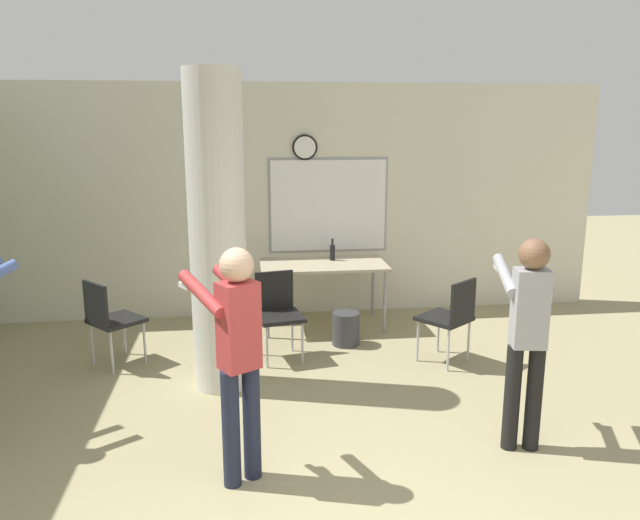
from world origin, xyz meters
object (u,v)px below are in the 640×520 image
Objects in this scene: person_playing_front at (237,347)px; chair_table_front at (278,309)px; bottle_on_table at (332,252)px; chair_mid_room at (451,314)px; person_playing_side at (527,327)px; folding_table at (323,268)px; chair_near_pillar at (110,316)px.

chair_table_front is at bearing 80.07° from person_playing_front.
bottle_on_table is 1.75m from chair_mid_room.
person_playing_front is (-2.05, -0.18, 0.01)m from person_playing_side.
chair_table_front is (-0.58, -0.89, -0.20)m from folding_table.
folding_table is 0.91× the size of person_playing_side.
folding_table is 1.65× the size of chair_mid_room.
chair_table_front is 1.64m from chair_near_pillar.
person_playing_side is 2.06m from person_playing_front.
chair_near_pillar is at bearing 120.18° from person_playing_front.
chair_near_pillar is (-1.64, -0.04, 0.00)m from chair_table_front.
bottle_on_table is 0.29× the size of chair_near_pillar.
chair_mid_room is at bearing 41.31° from person_playing_front.
chair_mid_room is at bearing -5.95° from chair_near_pillar.
chair_near_pillar is 0.55× the size of person_playing_side.
folding_table is at bearing 57.18° from chair_table_front.
chair_near_pillar is 2.53m from person_playing_front.
person_playing_front reaches higher than person_playing_side.
folding_table is at bearing 110.65° from person_playing_side.
folding_table is 1.70m from chair_mid_room.
bottle_on_table is at bearing 71.35° from person_playing_front.
folding_table is 5.61× the size of bottle_on_table.
bottle_on_table is at bearing 24.56° from chair_near_pillar.
person_playing_side is at bearing 5.02° from person_playing_front.
chair_mid_room reaches higher than folding_table.
person_playing_side is (1.67, -2.01, 0.42)m from chair_table_front.
chair_mid_room is 2.77m from person_playing_front.
person_playing_side is at bearing -50.26° from chair_table_front.
person_playing_front is (-1.09, -3.22, 0.09)m from bottle_on_table.
bottle_on_table is 1.30m from chair_table_front.
bottle_on_table reaches higher than chair_table_front.
bottle_on_table is 3.40m from person_playing_front.
person_playing_side is (-0.00, -1.63, 0.42)m from chair_mid_room.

